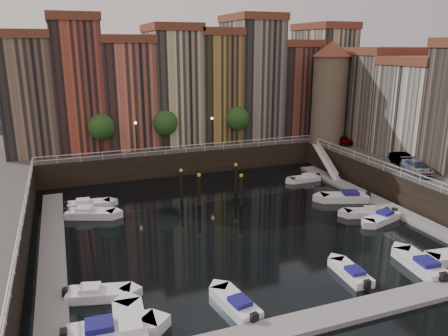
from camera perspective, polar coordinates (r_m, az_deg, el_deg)
name	(u,v)px	position (r m, az deg, el deg)	size (l,w,h in m)	color
ground	(232,219)	(42.48, 1.00, -6.72)	(200.00, 200.00, 0.00)	black
quay_far	(168,147)	(65.81, -7.35, 2.67)	(80.00, 20.00, 3.00)	black
dock_left	(52,248)	(38.98, -21.50, -9.75)	(2.00, 28.00, 0.35)	gray
dock_right	(375,201)	(49.59, 19.18, -4.06)	(2.00, 28.00, 0.35)	gray
dock_near	(333,316)	(29.11, 14.06, -18.26)	(30.00, 2.00, 0.35)	gray
mountains	(111,72)	(147.62, -14.59, 12.02)	(145.00, 100.00, 18.00)	#2D382D
far_terrace	(193,84)	(62.80, -4.12, 10.88)	(48.70, 10.30, 17.50)	#7E6450
right_terrace	(427,103)	(57.86, 24.97, 7.67)	(9.30, 24.30, 14.00)	#746858
corner_tower	(329,91)	(61.86, 13.62, 9.70)	(5.20, 5.20, 13.80)	#6B5B4C
promenade_trees	(171,123)	(57.07, -7.00, 5.89)	(21.20, 3.20, 5.20)	black
street_lamps	(175,129)	(56.31, -6.40, 5.06)	(10.36, 0.36, 4.18)	black
railings	(215,169)	(45.57, -1.24, -0.11)	(36.08, 34.04, 0.52)	white
gangway	(326,160)	(58.00, 13.18, 1.03)	(2.78, 8.32, 3.73)	white
mooring_pilings	(214,186)	(46.79, -1.25, -2.42)	(6.73, 4.43, 3.78)	black
boat_left_0	(110,331)	(27.53, -14.70, -19.91)	(5.33, 2.15, 1.21)	white
boat_left_1	(97,294)	(31.29, -16.21, -15.47)	(4.51, 2.55, 1.01)	white
boat_left_3	(89,213)	(44.85, -17.16, -5.70)	(4.97, 3.35, 1.12)	white
boat_left_4	(88,204)	(47.51, -17.35, -4.54)	(4.56, 1.92, 1.03)	white
boat_right_1	(382,218)	(44.55, 19.94, -6.14)	(4.55, 2.77, 1.02)	white
boat_right_2	(367,213)	(45.42, 18.15, -5.57)	(4.38, 2.77, 0.98)	white
boat_right_3	(345,197)	(48.99, 15.56, -3.71)	(5.35, 3.46, 1.20)	white
boat_right_4	(305,179)	(54.98, 10.54, -1.36)	(4.13, 1.61, 0.94)	white
boat_near_0	(130,327)	(27.62, -12.18, -19.64)	(2.22, 5.17, 1.17)	white
boat_near_1	(236,304)	(29.13, 1.60, -17.32)	(2.26, 4.50, 1.01)	white
boat_near_2	(351,273)	(33.81, 16.27, -13.02)	(1.73, 4.17, 0.95)	white
boat_near_3	(421,265)	(36.61, 24.38, -11.42)	(2.40, 5.11, 1.15)	white
car_a	(340,139)	(62.32, 14.87, 3.63)	(1.72, 4.28, 1.46)	gray
car_b	(402,160)	(53.38, 22.24, 0.96)	(1.46, 4.19, 1.38)	gray
car_c	(417,168)	(50.51, 23.91, -0.03)	(1.91, 4.71, 1.37)	gray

